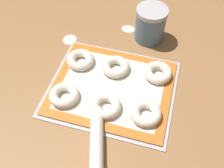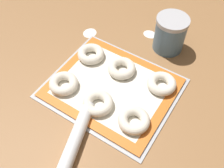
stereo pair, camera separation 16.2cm
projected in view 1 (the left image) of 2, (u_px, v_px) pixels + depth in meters
name	position (u px, v px, depth m)	size (l,w,h in m)	color
ground_plane	(106.00, 90.00, 0.92)	(2.80, 2.80, 0.00)	olive
baking_tray	(112.00, 88.00, 0.92)	(0.43, 0.37, 0.01)	#B2B5BA
baking_mat	(112.00, 87.00, 0.92)	(0.41, 0.35, 0.00)	orange
bagel_front_left	(64.00, 95.00, 0.87)	(0.10, 0.10, 0.03)	silver
bagel_front_center	(106.00, 106.00, 0.85)	(0.10, 0.10, 0.03)	silver
bagel_front_right	(146.00, 113.00, 0.83)	(0.10, 0.10, 0.03)	silver
bagel_back_left	(80.00, 60.00, 0.97)	(0.10, 0.10, 0.03)	silver
bagel_back_center	(115.00, 67.00, 0.95)	(0.10, 0.10, 0.03)	silver
bagel_back_right	(158.00, 73.00, 0.93)	(0.10, 0.10, 0.03)	silver
flour_canister	(150.00, 24.00, 1.03)	(0.12, 0.12, 0.14)	slate
rolling_pin	(96.00, 151.00, 0.76)	(0.13, 0.37, 0.04)	silver
flour_patch_near	(70.00, 39.00, 1.08)	(0.05, 0.06, 0.00)	white
flour_patch_far	(128.00, 29.00, 1.12)	(0.06, 0.05, 0.00)	white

